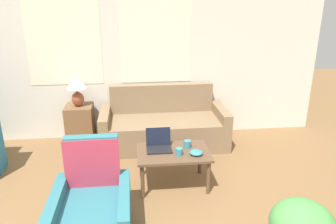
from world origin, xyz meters
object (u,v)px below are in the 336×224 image
Objects in this scene: table_lamp at (77,87)px; coffee_table at (173,155)px; armchair at (93,215)px; cup_yellow at (179,152)px; cup_navy at (187,144)px; snack_bowl at (196,152)px; couch at (163,127)px; laptop at (159,145)px.

coffee_table is at bearing -46.08° from table_lamp.
armchair is at bearing -79.55° from table_lamp.
armchair is 10.80× the size of cup_yellow.
cup_navy is at bearing -40.24° from table_lamp.
armchair is 2.32m from table_lamp.
coffee_table is 0.23m from cup_navy.
armchair is 1.08× the size of coffee_table.
cup_navy is at bearing 25.78° from coffee_table.
armchair is at bearing -140.93° from cup_yellow.
cup_yellow is at bearing 177.90° from snack_bowl.
table_lamp is at bearing 136.80° from snack_bowl.
couch is at bearing 100.84° from snack_bowl.
cup_navy is (0.35, -0.01, -0.01)m from laptop.
laptop is (1.12, -1.23, -0.42)m from table_lamp.
table_lamp is at bearing 133.92° from coffee_table.
snack_bowl is (0.25, -1.32, 0.21)m from couch.
laptop reaches higher than cup_yellow.
cup_yellow is 0.55× the size of snack_bowl.
couch is at bearing 81.55° from laptop.
cup_navy is at bearing 56.27° from cup_yellow.
cup_yellow is (-0.13, -0.19, -0.00)m from cup_navy.
armchair reaches higher than cup_yellow.
laptop is (0.71, 0.96, 0.24)m from armchair.
couch is 1.16m from cup_navy.
table_lamp is at bearing 100.45° from armchair.
couch is at bearing 89.91° from coffee_table.
snack_bowl is (0.20, -0.01, -0.02)m from cup_yellow.
laptop is 3.35× the size of cup_navy.
coffee_table is at bearing 156.27° from snack_bowl.
table_lamp is at bearing 174.74° from couch.
coffee_table is 2.88× the size of laptop.
laptop is at bearing 153.69° from snack_bowl.
armchair is 1.22m from laptop.
snack_bowl is at bearing -26.31° from laptop.
armchair is 5.97× the size of snack_bowl.
couch is 21.34× the size of cup_navy.
cup_navy is at bearing 109.23° from snack_bowl.
laptop is 1.91× the size of snack_bowl.
snack_bowl is at bearing 33.50° from armchair.
armchair is at bearing -138.15° from cup_navy.
laptop is 0.30m from cup_yellow.
armchair is at bearing -126.68° from laptop.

